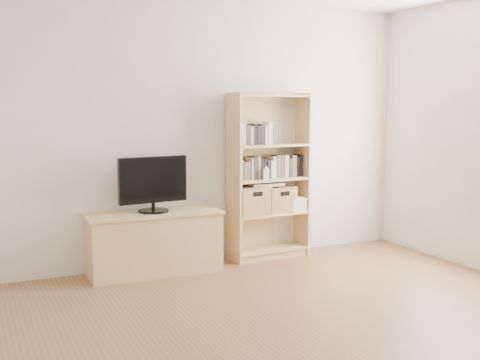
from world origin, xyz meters
TOP-DOWN VIEW (x-y plane):
  - floor at (0.00, 0.00)m, footprint 4.50×5.00m
  - back_wall at (0.00, 2.50)m, footprint 4.50×0.02m
  - tv_stand at (-0.61, 2.27)m, footprint 1.23×0.48m
  - bookshelf at (0.65, 2.35)m, footprint 0.87×0.36m
  - television at (-0.61, 2.27)m, footprint 0.67×0.12m
  - books_row_mid at (0.65, 2.37)m, footprint 0.89×0.23m
  - books_row_upper at (0.46, 2.35)m, footprint 0.43×0.19m
  - baby_monitor at (0.56, 2.25)m, footprint 0.06×0.04m
  - basket_left at (0.42, 2.33)m, footprint 0.38×0.33m
  - basket_right at (0.75, 2.35)m, footprint 0.35×0.30m
  - laptop at (0.60, 2.34)m, footprint 0.36×0.27m
  - magazine_stack at (0.94, 2.37)m, footprint 0.19×0.27m

SIDE VIEW (x-z plane):
  - floor at x=0.00m, z-range -0.01..0.01m
  - tv_stand at x=-0.61m, z-range 0.00..0.56m
  - magazine_stack at x=0.94m, z-range 0.47..0.60m
  - basket_right at x=0.75m, z-range 0.47..0.74m
  - basket_left at x=0.42m, z-range 0.47..0.76m
  - laptop at x=0.60m, z-range 0.76..0.79m
  - television at x=-0.61m, z-range 0.59..1.11m
  - bookshelf at x=0.65m, z-range 0.00..1.70m
  - baby_monitor at x=0.56m, z-range 0.83..0.94m
  - books_row_mid at x=0.65m, z-range 0.83..1.07m
  - books_row_upper at x=0.46m, z-range 1.18..1.40m
  - back_wall at x=0.00m, z-range 0.00..2.60m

